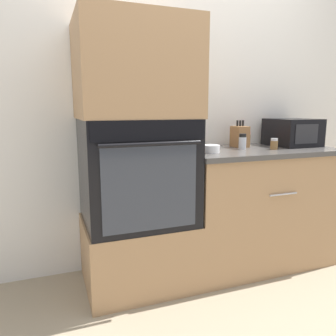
# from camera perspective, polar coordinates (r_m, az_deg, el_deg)

# --- Properties ---
(ground_plane) EXTENTS (12.00, 12.00, 0.00)m
(ground_plane) POSITION_cam_1_polar(r_m,az_deg,el_deg) (2.31, 6.30, -20.93)
(ground_plane) COLOR gray
(wall_back) EXTENTS (8.00, 0.05, 2.50)m
(wall_back) POSITION_cam_1_polar(r_m,az_deg,el_deg) (2.55, 0.37, 11.59)
(wall_back) COLOR silver
(wall_back) RESTS_ON ground_plane
(oven_cabinet_base) EXTENTS (0.72, 0.60, 0.45)m
(oven_cabinet_base) POSITION_cam_1_polar(r_m,az_deg,el_deg) (2.34, -5.20, -14.26)
(oven_cabinet_base) COLOR #A87F56
(oven_cabinet_base) RESTS_ON ground_plane
(wall_oven) EXTENTS (0.69, 0.64, 0.68)m
(wall_oven) POSITION_cam_1_polar(r_m,az_deg,el_deg) (2.16, -5.42, -0.50)
(wall_oven) COLOR black
(wall_oven) RESTS_ON oven_cabinet_base
(oven_cabinet_upper) EXTENTS (0.72, 0.60, 0.60)m
(oven_cabinet_upper) POSITION_cam_1_polar(r_m,az_deg,el_deg) (2.14, -5.75, 16.64)
(oven_cabinet_upper) COLOR #A87F56
(oven_cabinet_upper) RESTS_ON wall_oven
(counter_unit) EXTENTS (1.18, 0.63, 0.90)m
(counter_unit) POSITION_cam_1_polar(r_m,az_deg,el_deg) (2.64, 14.89, -6.39)
(counter_unit) COLOR #A87F56
(counter_unit) RESTS_ON ground_plane
(microwave) EXTENTS (0.34, 0.36, 0.21)m
(microwave) POSITION_cam_1_polar(r_m,az_deg,el_deg) (2.83, 20.83, 5.84)
(microwave) COLOR black
(microwave) RESTS_ON counter_unit
(knife_block) EXTENTS (0.10, 0.13, 0.21)m
(knife_block) POSITION_cam_1_polar(r_m,az_deg,el_deg) (2.61, 12.38, 5.40)
(knife_block) COLOR olive
(knife_block) RESTS_ON counter_unit
(bowl) EXTENTS (0.12, 0.12, 0.05)m
(bowl) POSITION_cam_1_polar(r_m,az_deg,el_deg) (2.25, 7.43, 3.34)
(bowl) COLOR white
(bowl) RESTS_ON counter_unit
(condiment_jar_near) EXTENTS (0.06, 0.06, 0.11)m
(condiment_jar_near) POSITION_cam_1_polar(r_m,az_deg,el_deg) (2.72, 13.55, 4.94)
(condiment_jar_near) COLOR brown
(condiment_jar_near) RESTS_ON counter_unit
(condiment_jar_mid) EXTENTS (0.06, 0.06, 0.11)m
(condiment_jar_mid) POSITION_cam_1_polar(r_m,az_deg,el_deg) (2.47, 12.84, 4.49)
(condiment_jar_mid) COLOR silver
(condiment_jar_mid) RESTS_ON counter_unit
(condiment_jar_far) EXTENTS (0.05, 0.05, 0.08)m
(condiment_jar_far) POSITION_cam_1_polar(r_m,az_deg,el_deg) (2.53, 17.99, 4.00)
(condiment_jar_far) COLOR brown
(condiment_jar_far) RESTS_ON counter_unit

